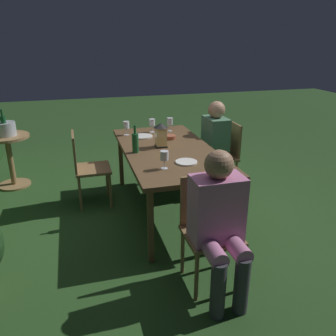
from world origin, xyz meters
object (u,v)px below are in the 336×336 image
at_px(side_table, 9,153).
at_px(bowl_bread, 170,137).
at_px(chair_side_right_b, 86,165).
at_px(wine_glass_a, 219,163).
at_px(wine_glass_c, 170,122).
at_px(wine_glass_b, 164,156).
at_px(plate_a, 143,136).
at_px(wine_glass_d, 126,126).
at_px(person_in_pink, 220,220).
at_px(chair_head_near, 209,225).
at_px(wine_glass_e, 152,123).
at_px(dining_table, 168,153).
at_px(plate_b, 186,162).
at_px(bowl_olives, 220,162).
at_px(green_bottle_on_table, 135,142).
at_px(lantern_centerpiece, 161,134).
at_px(ice_bucket, 5,128).
at_px(person_in_green, 210,142).
at_px(chair_side_left_b, 224,153).

bearing_deg(side_table, bowl_bread, -114.63).
bearing_deg(chair_side_right_b, bowl_bread, -94.29).
xyz_separation_m(wine_glass_a, wine_glass_c, (1.57, -0.00, 0.00)).
bearing_deg(wine_glass_b, bowl_bread, -18.64).
relative_size(wine_glass_b, plate_a, 0.71).
distance_m(wine_glass_b, side_table, 2.45).
distance_m(wine_glass_b, wine_glass_d, 1.24).
distance_m(person_in_pink, bowl_bread, 1.77).
bearing_deg(wine_glass_a, bowl_bread, 4.34).
relative_size(chair_head_near, wine_glass_e, 5.15).
xyz_separation_m(dining_table, bowl_bread, (0.36, -0.12, 0.08)).
xyz_separation_m(wine_glass_b, plate_b, (0.09, -0.24, -0.11)).
relative_size(wine_glass_a, plate_b, 0.80).
xyz_separation_m(wine_glass_a, bowl_olives, (0.26, -0.12, -0.09)).
bearing_deg(bowl_olives, chair_head_near, 150.43).
bearing_deg(bowl_bread, bowl_olives, -167.29).
distance_m(dining_table, chair_side_right_b, 0.99).
xyz_separation_m(person_in_pink, green_bottle_on_table, (1.37, 0.36, 0.22)).
bearing_deg(green_bottle_on_table, lantern_centerpiece, -68.32).
relative_size(wine_glass_c, ice_bucket, 0.49).
relative_size(wine_glass_e, ice_bucket, 0.49).
bearing_deg(plate_a, bowl_olives, -155.67).
relative_size(dining_table, plate_b, 9.13).
bearing_deg(person_in_pink, bowl_bread, -3.94).
bearing_deg(ice_bucket, chair_side_right_b, -130.64).
bearing_deg(green_bottle_on_table, person_in_green, -65.44).
relative_size(person_in_pink, green_bottle_on_table, 3.96).
xyz_separation_m(dining_table, ice_bucket, (1.24, 1.80, 0.10)).
relative_size(chair_side_left_b, bowl_olives, 6.72).
relative_size(chair_side_left_b, person_in_green, 0.76).
distance_m(person_in_pink, ice_bucket, 3.20).
xyz_separation_m(chair_side_right_b, wine_glass_d, (0.23, -0.52, 0.38)).
xyz_separation_m(chair_head_near, side_table, (2.45, 1.80, -0.02)).
bearing_deg(plate_b, person_in_green, -34.14).
bearing_deg(wine_glass_c, wine_glass_e, 89.74).
bearing_deg(wine_glass_a, side_table, 43.68).
distance_m(wine_glass_a, side_table, 2.94).
relative_size(chair_side_left_b, lantern_centerpiece, 3.28).
relative_size(chair_head_near, wine_glass_b, 5.15).
bearing_deg(plate_a, chair_head_near, -174.34).
distance_m(dining_table, green_bottle_on_table, 0.40).
xyz_separation_m(person_in_green, wine_glass_b, (-1.00, 0.86, 0.23)).
xyz_separation_m(dining_table, wine_glass_b, (-0.57, 0.19, 0.17)).
bearing_deg(side_table, wine_glass_d, -111.71).
bearing_deg(wine_glass_e, chair_side_left_b, -107.36).
distance_m(plate_b, bowl_bread, 0.84).
bearing_deg(bowl_olives, green_bottle_on_table, 50.69).
distance_m(green_bottle_on_table, bowl_olives, 0.91).
relative_size(green_bottle_on_table, wine_glass_d, 1.72).
relative_size(person_in_green, side_table, 1.66).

